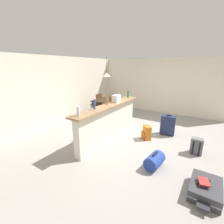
{
  "coord_description": "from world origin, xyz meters",
  "views": [
    {
      "loc": [
        -4.33,
        -1.85,
        2.14
      ],
      "look_at": [
        -0.17,
        0.77,
        0.69
      ],
      "focal_mm": 24.97,
      "sensor_mm": 36.0,
      "label": 1
    }
  ],
  "objects_px": {
    "bottle_blue": "(94,104)",
    "grocery_bag": "(116,99)",
    "suitcase_upright_navy": "(168,125)",
    "backpack_orange": "(147,133)",
    "dining_table": "(106,102)",
    "bottle_clear": "(78,111)",
    "bottle_amber": "(107,100)",
    "bottle_white": "(118,97)",
    "dining_chair_far_side": "(97,103)",
    "pendant_lamp": "(106,75)",
    "backpack_grey": "(196,146)",
    "duffel_bag_blue": "(154,161)",
    "dining_chair_near_partition": "(115,106)",
    "bottle_green": "(128,94)",
    "suitcase_flat_charcoal": "(205,189)",
    "book_stack": "(204,182)"
  },
  "relations": [
    {
      "from": "dining_chair_near_partition",
      "to": "backpack_orange",
      "type": "xyz_separation_m",
      "value": [
        -1.21,
        -1.86,
        -0.31
      ]
    },
    {
      "from": "bottle_clear",
      "to": "dining_table",
      "type": "distance_m",
      "value": 3.42
    },
    {
      "from": "dining_table",
      "to": "pendant_lamp",
      "type": "distance_m",
      "value": 1.16
    },
    {
      "from": "bottle_white",
      "to": "dining_chair_far_side",
      "type": "bearing_deg",
      "value": 55.01
    },
    {
      "from": "bottle_white",
      "to": "pendant_lamp",
      "type": "height_order",
      "value": "pendant_lamp"
    },
    {
      "from": "backpack_grey",
      "to": "book_stack",
      "type": "xyz_separation_m",
      "value": [
        -1.41,
        -0.22,
        0.05
      ]
    },
    {
      "from": "bottle_white",
      "to": "pendant_lamp",
      "type": "bearing_deg",
      "value": 46.73
    },
    {
      "from": "bottle_green",
      "to": "dining_chair_near_partition",
      "type": "height_order",
      "value": "bottle_green"
    },
    {
      "from": "bottle_green",
      "to": "pendant_lamp",
      "type": "distance_m",
      "value": 1.52
    },
    {
      "from": "bottle_white",
      "to": "dining_table",
      "type": "height_order",
      "value": "bottle_white"
    },
    {
      "from": "bottle_blue",
      "to": "dining_chair_near_partition",
      "type": "relative_size",
      "value": 0.27
    },
    {
      "from": "pendant_lamp",
      "to": "backpack_grey",
      "type": "bearing_deg",
      "value": -110.36
    },
    {
      "from": "dining_table",
      "to": "bottle_green",
      "type": "bearing_deg",
      "value": -113.19
    },
    {
      "from": "bottle_blue",
      "to": "grocery_bag",
      "type": "height_order",
      "value": "bottle_blue"
    },
    {
      "from": "bottle_amber",
      "to": "dining_table",
      "type": "height_order",
      "value": "bottle_amber"
    },
    {
      "from": "bottle_amber",
      "to": "bottle_blue",
      "type": "bearing_deg",
      "value": 179.28
    },
    {
      "from": "suitcase_upright_navy",
      "to": "backpack_orange",
      "type": "distance_m",
      "value": 0.81
    },
    {
      "from": "bottle_blue",
      "to": "suitcase_upright_navy",
      "type": "xyz_separation_m",
      "value": [
        1.82,
        -1.51,
        -0.86
      ]
    },
    {
      "from": "bottle_blue",
      "to": "bottle_clear",
      "type": "bearing_deg",
      "value": -173.73
    },
    {
      "from": "bottle_white",
      "to": "bottle_green",
      "type": "bearing_deg",
      "value": -5.83
    },
    {
      "from": "suitcase_upright_navy",
      "to": "dining_chair_far_side",
      "type": "bearing_deg",
      "value": 78.24
    },
    {
      "from": "bottle_clear",
      "to": "dining_chair_far_side",
      "type": "xyz_separation_m",
      "value": [
        3.18,
        1.92,
        -0.66
      ]
    },
    {
      "from": "bottle_amber",
      "to": "grocery_bag",
      "type": "relative_size",
      "value": 1.08
    },
    {
      "from": "bottle_white",
      "to": "dining_chair_far_side",
      "type": "height_order",
      "value": "bottle_white"
    },
    {
      "from": "grocery_bag",
      "to": "dining_chair_near_partition",
      "type": "height_order",
      "value": "grocery_bag"
    },
    {
      "from": "backpack_orange",
      "to": "suitcase_flat_charcoal",
      "type": "bearing_deg",
      "value": -133.39
    },
    {
      "from": "grocery_bag",
      "to": "suitcase_flat_charcoal",
      "type": "height_order",
      "value": "grocery_bag"
    },
    {
      "from": "bottle_green",
      "to": "pendant_lamp",
      "type": "relative_size",
      "value": 0.29
    },
    {
      "from": "grocery_bag",
      "to": "dining_table",
      "type": "height_order",
      "value": "grocery_bag"
    },
    {
      "from": "bottle_green",
      "to": "dining_chair_far_side",
      "type": "relative_size",
      "value": 0.26
    },
    {
      "from": "suitcase_upright_navy",
      "to": "backpack_orange",
      "type": "bearing_deg",
      "value": 145.13
    },
    {
      "from": "bottle_blue",
      "to": "grocery_bag",
      "type": "xyz_separation_m",
      "value": [
        1.01,
        -0.07,
        -0.02
      ]
    },
    {
      "from": "pendant_lamp",
      "to": "backpack_grey",
      "type": "relative_size",
      "value": 1.95
    },
    {
      "from": "suitcase_flat_charcoal",
      "to": "bottle_blue",
      "type": "bearing_deg",
      "value": 82.18
    },
    {
      "from": "suitcase_upright_navy",
      "to": "suitcase_flat_charcoal",
      "type": "bearing_deg",
      "value": -152.02
    },
    {
      "from": "pendant_lamp",
      "to": "bottle_amber",
      "type": "bearing_deg",
      "value": -145.62
    },
    {
      "from": "suitcase_flat_charcoal",
      "to": "bottle_green",
      "type": "bearing_deg",
      "value": 49.88
    },
    {
      "from": "suitcase_flat_charcoal",
      "to": "book_stack",
      "type": "xyz_separation_m",
      "value": [
        -0.02,
        0.04,
        0.14
      ]
    },
    {
      "from": "dining_chair_near_partition",
      "to": "suitcase_flat_charcoal",
      "type": "bearing_deg",
      "value": -128.23
    },
    {
      "from": "dining_chair_near_partition",
      "to": "bottle_amber",
      "type": "bearing_deg",
      "value": -155.61
    },
    {
      "from": "dining_chair_far_side",
      "to": "pendant_lamp",
      "type": "height_order",
      "value": "pendant_lamp"
    },
    {
      "from": "backpack_orange",
      "to": "grocery_bag",
      "type": "bearing_deg",
      "value": 98.44
    },
    {
      "from": "bottle_blue",
      "to": "backpack_grey",
      "type": "height_order",
      "value": "bottle_blue"
    },
    {
      "from": "dining_table",
      "to": "bottle_clear",
      "type": "bearing_deg",
      "value": -155.95
    },
    {
      "from": "duffel_bag_blue",
      "to": "book_stack",
      "type": "distance_m",
      "value": 1.0
    },
    {
      "from": "suitcase_flat_charcoal",
      "to": "dining_chair_far_side",
      "type": "bearing_deg",
      "value": 57.45
    },
    {
      "from": "bottle_blue",
      "to": "duffel_bag_blue",
      "type": "bearing_deg",
      "value": -92.47
    },
    {
      "from": "bottle_amber",
      "to": "backpack_grey",
      "type": "bearing_deg",
      "value": -79.49
    },
    {
      "from": "duffel_bag_blue",
      "to": "dining_chair_near_partition",
      "type": "bearing_deg",
      "value": 45.56
    },
    {
      "from": "bottle_white",
      "to": "backpack_grey",
      "type": "relative_size",
      "value": 0.5
    }
  ]
}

